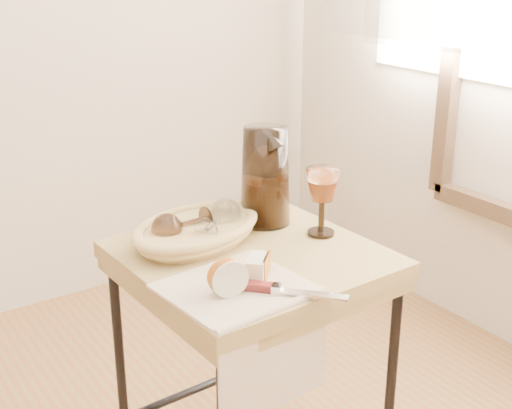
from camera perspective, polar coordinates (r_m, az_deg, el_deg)
side_table at (r=1.74m, az=-0.38°, el=-14.11°), size 0.55×0.55×0.68m
tea_towel at (r=1.40m, az=-1.72°, el=-6.87°), size 0.29×0.27×0.01m
bread_basket at (r=1.62m, az=-4.87°, el=-2.32°), size 0.35×0.29×0.05m
goblet_lying_a at (r=1.61m, az=-5.95°, el=-1.61°), size 0.12×0.08×0.07m
goblet_lying_b at (r=1.61m, az=-3.20°, el=-1.33°), size 0.15×0.13×0.08m
pitcher at (r=1.70m, az=0.76°, el=2.37°), size 0.24×0.29×0.28m
wine_goblet at (r=1.64m, az=5.45°, el=0.24°), size 0.10×0.10×0.17m
apple_half at (r=1.36m, az=-2.45°, el=-5.84°), size 0.09×0.05×0.07m
apple_wedge at (r=1.43m, az=0.10°, el=-5.20°), size 0.07×0.07×0.05m
table_knife at (r=1.38m, az=2.08°, el=-6.92°), size 0.18×0.20×0.02m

